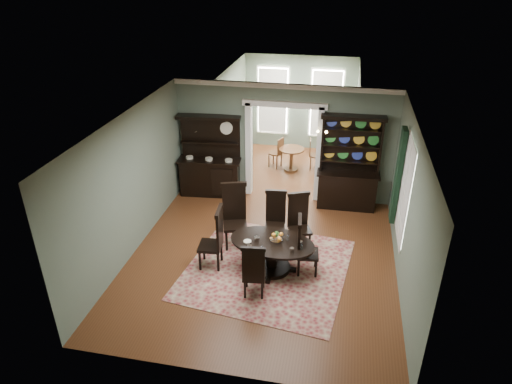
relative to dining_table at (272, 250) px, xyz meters
The scene contains 19 objects.
room 1.18m from the dining_table, 130.50° to the left, with size 5.51×6.01×3.01m.
parlor 5.89m from the dining_table, 92.58° to the left, with size 3.51×3.50×3.01m.
doorway_trim 3.47m from the dining_table, 94.57° to the left, with size 2.08×0.25×2.57m.
right_window 2.93m from the dining_table, 26.09° to the left, with size 0.15×1.47×2.12m.
wall_sconce 3.49m from the dining_table, 77.50° to the left, with size 0.27×0.21×0.21m.
rug 0.47m from the dining_table, behind, with size 3.13×3.11×0.01m, color maroon.
dining_table is the anchor object (origin of this frame).
centerpiece 0.28m from the dining_table, 15.50° to the left, with size 1.20×0.77×0.20m.
chair_far_left 1.30m from the dining_table, 139.45° to the left, with size 0.65×0.63×1.43m.
chair_far_mid 1.07m from the dining_table, 95.48° to the left, with size 0.50×0.48×1.23m.
chair_far_right 1.09m from the dining_table, 67.03° to the left, with size 0.60×0.59×1.26m.
chair_end_left 1.16m from the dining_table, behind, with size 0.51×0.53×1.34m.
chair_end_right 0.63m from the dining_table, ahead, with size 0.48×0.50×1.23m.
chair_near 0.92m from the dining_table, 102.04° to the right, with size 0.47×0.45×1.16m.
sideboard 3.71m from the dining_table, 125.51° to the left, with size 1.67×0.72×2.14m.
welsh_dresser 3.34m from the dining_table, 64.96° to the left, with size 1.54×0.60×2.38m.
parlor_table 4.90m from the dining_table, 92.80° to the left, with size 0.74×0.74×0.69m.
parlor_chair_left 5.07m from the dining_table, 97.69° to the left, with size 0.44×0.43×0.93m.
parlor_chair_right 5.13m from the dining_table, 85.67° to the left, with size 0.40×0.39×0.92m.
Camera 1 is at (1.42, -7.71, 5.69)m, focal length 32.00 mm.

